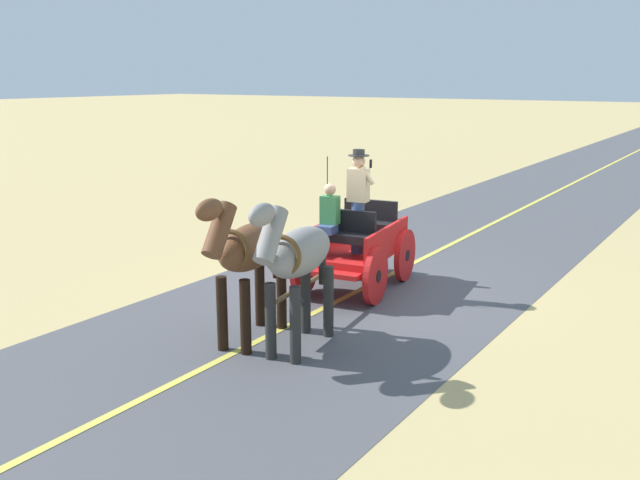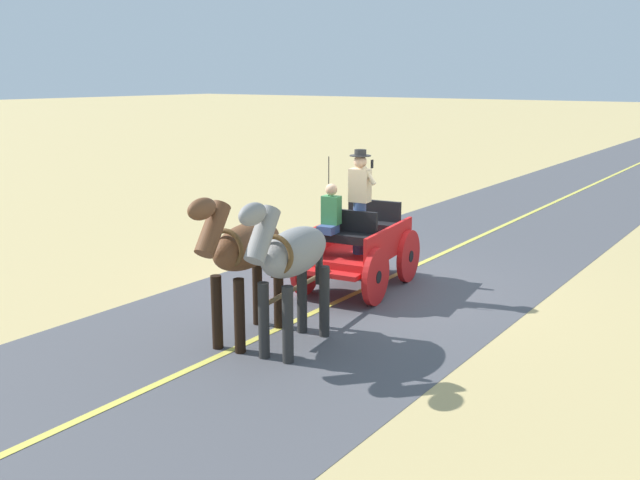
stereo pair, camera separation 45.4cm
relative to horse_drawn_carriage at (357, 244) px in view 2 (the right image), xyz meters
The scene contains 6 objects.
ground_plane 0.87m from the horse_drawn_carriage, 117.05° to the right, with size 200.00×200.00×0.00m, color tan.
road_surface 0.87m from the horse_drawn_carriage, 117.05° to the right, with size 5.60×160.00×0.01m, color #4C4C51.
road_centre_stripe 0.87m from the horse_drawn_carriage, 117.05° to the right, with size 0.12×160.00×0.00m, color #DBCC4C.
horse_drawn_carriage is the anchor object (origin of this frame).
horse_near_side 3.09m from the horse_drawn_carriage, 105.02° to the left, with size 0.79×2.15×2.21m.
horse_off_side 3.10m from the horse_drawn_carriage, 90.76° to the left, with size 0.81×2.15×2.21m.
Camera 2 is at (-6.28, 10.57, 3.70)m, focal length 39.88 mm.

